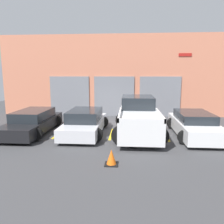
{
  "coord_description": "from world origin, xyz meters",
  "views": [
    {
      "loc": [
        0.9,
        -13.29,
        3.13
      ],
      "look_at": [
        0.0,
        -1.69,
        1.1
      ],
      "focal_mm": 35.0,
      "sensor_mm": 36.0,
      "label": 1
    }
  ],
  "objects_px": {
    "sedan_white": "(194,125)",
    "van_right": "(33,122)",
    "sedan_side": "(85,122)",
    "traffic_cone": "(111,158)",
    "pickup_truck": "(138,117)"
  },
  "relations": [
    {
      "from": "sedan_white",
      "to": "van_right",
      "type": "xyz_separation_m",
      "value": [
        -8.46,
        0.01,
        -0.01
      ]
    },
    {
      "from": "van_right",
      "to": "sedan_side",
      "type": "bearing_deg",
      "value": 0.02
    },
    {
      "from": "van_right",
      "to": "traffic_cone",
      "type": "xyz_separation_m",
      "value": [
        4.55,
        -3.94,
        -0.33
      ]
    },
    {
      "from": "pickup_truck",
      "to": "sedan_side",
      "type": "distance_m",
      "value": 2.84
    },
    {
      "from": "sedan_side",
      "to": "sedan_white",
      "type": "bearing_deg",
      "value": -0.07
    },
    {
      "from": "sedan_side",
      "to": "traffic_cone",
      "type": "xyz_separation_m",
      "value": [
        1.73,
        -3.94,
        -0.34
      ]
    },
    {
      "from": "sedan_white",
      "to": "sedan_side",
      "type": "distance_m",
      "value": 5.64
    },
    {
      "from": "sedan_white",
      "to": "sedan_side",
      "type": "height_order",
      "value": "sedan_side"
    },
    {
      "from": "sedan_white",
      "to": "traffic_cone",
      "type": "distance_m",
      "value": 5.55
    },
    {
      "from": "van_right",
      "to": "sedan_white",
      "type": "bearing_deg",
      "value": -0.04
    },
    {
      "from": "sedan_white",
      "to": "van_right",
      "type": "bearing_deg",
      "value": 179.96
    },
    {
      "from": "pickup_truck",
      "to": "sedan_white",
      "type": "height_order",
      "value": "pickup_truck"
    },
    {
      "from": "sedan_white",
      "to": "pickup_truck",
      "type": "bearing_deg",
      "value": 174.62
    },
    {
      "from": "sedan_side",
      "to": "van_right",
      "type": "distance_m",
      "value": 2.82
    },
    {
      "from": "pickup_truck",
      "to": "sedan_white",
      "type": "xyz_separation_m",
      "value": [
        2.82,
        -0.27,
        -0.3
      ]
    }
  ]
}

